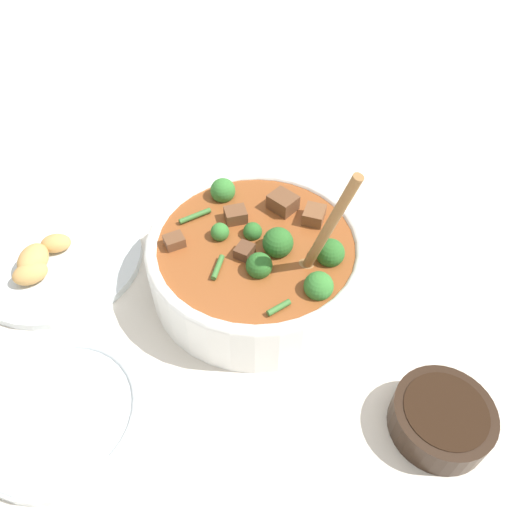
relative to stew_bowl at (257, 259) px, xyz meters
name	(u,v)px	position (x,y,z in m)	size (l,w,h in m)	color
ground_plane	(256,282)	(0.00, 0.00, -0.05)	(4.00, 4.00, 0.00)	silver
stew_bowl	(257,259)	(0.00, 0.00, 0.00)	(0.29, 0.29, 0.24)	white
condiment_bowl	(442,418)	(-0.28, 0.06, -0.03)	(0.11, 0.11, 0.04)	black
empty_plate	(58,414)	(0.07, 0.29, -0.04)	(0.19, 0.19, 0.02)	white
food_plate	(55,259)	(0.26, 0.13, -0.04)	(0.24, 0.24, 0.05)	white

